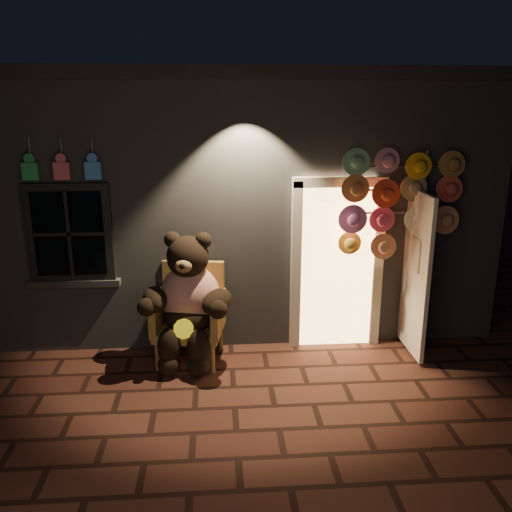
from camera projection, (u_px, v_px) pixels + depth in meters
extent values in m
plane|color=#4E2A1E|center=(235.00, 408.00, 5.64)|extent=(60.00, 60.00, 0.00)
cube|color=slate|center=(225.00, 189.00, 9.00)|extent=(7.00, 5.00, 3.30)
cube|color=black|center=(223.00, 79.00, 8.52)|extent=(7.30, 5.30, 0.16)
cube|color=black|center=(70.00, 233.00, 6.47)|extent=(1.00, 0.10, 1.20)
cube|color=black|center=(69.00, 234.00, 6.44)|extent=(0.82, 0.06, 1.02)
cube|color=slate|center=(75.00, 283.00, 6.64)|extent=(1.10, 0.14, 0.08)
cube|color=#F9BE70|center=(336.00, 266.00, 6.86)|extent=(0.92, 0.10, 2.10)
cube|color=beige|center=(296.00, 268.00, 6.78)|extent=(0.12, 0.12, 2.20)
cube|color=beige|center=(377.00, 266.00, 6.86)|extent=(0.12, 0.12, 2.20)
cube|color=beige|center=(340.00, 182.00, 6.52)|extent=(1.16, 0.12, 0.12)
cube|color=beige|center=(416.00, 274.00, 6.56)|extent=(0.05, 0.80, 2.00)
cube|color=green|center=(31.00, 171.00, 6.15)|extent=(0.18, 0.07, 0.20)
cylinder|color=#59595E|center=(30.00, 148.00, 6.14)|extent=(0.02, 0.02, 0.25)
cube|color=#C95359|center=(62.00, 171.00, 6.18)|extent=(0.18, 0.07, 0.20)
cylinder|color=#59595E|center=(61.00, 148.00, 6.17)|extent=(0.02, 0.02, 0.25)
cube|color=#3881C7|center=(93.00, 171.00, 6.20)|extent=(0.18, 0.07, 0.20)
cylinder|color=#59595E|center=(92.00, 148.00, 6.19)|extent=(0.02, 0.02, 0.25)
cube|color=#A88941|center=(190.00, 329.00, 6.56)|extent=(0.87, 0.83, 0.11)
cube|color=#A88941|center=(194.00, 290.00, 6.77)|extent=(0.77, 0.21, 0.77)
cube|color=#A88941|center=(159.00, 312.00, 6.51)|extent=(0.19, 0.66, 0.44)
cube|color=#A88941|center=(218.00, 314.00, 6.45)|extent=(0.19, 0.66, 0.44)
cylinder|color=#A88941|center=(157.00, 357.00, 6.36)|extent=(0.05, 0.05, 0.35)
cylinder|color=#A88941|center=(213.00, 359.00, 6.31)|extent=(0.05, 0.05, 0.35)
cylinder|color=#A88941|center=(170.00, 335.00, 6.95)|extent=(0.05, 0.05, 0.35)
cylinder|color=#A88941|center=(221.00, 337.00, 6.89)|extent=(0.05, 0.05, 0.35)
ellipsoid|color=red|center=(190.00, 296.00, 6.50)|extent=(0.82, 0.70, 0.77)
ellipsoid|color=black|center=(189.00, 316.00, 6.48)|extent=(0.68, 0.61, 0.36)
sphere|color=black|center=(188.00, 257.00, 6.31)|extent=(0.57, 0.57, 0.50)
sphere|color=black|center=(172.00, 240.00, 6.30)|extent=(0.19, 0.19, 0.19)
sphere|color=black|center=(203.00, 240.00, 6.27)|extent=(0.19, 0.19, 0.19)
ellipsoid|color=olive|center=(184.00, 266.00, 6.10)|extent=(0.21, 0.17, 0.16)
ellipsoid|color=black|center=(155.00, 299.00, 6.30)|extent=(0.37, 0.55, 0.28)
ellipsoid|color=black|center=(217.00, 302.00, 6.23)|extent=(0.49, 0.58, 0.28)
ellipsoid|color=black|center=(170.00, 347.00, 6.26)|extent=(0.28, 0.28, 0.48)
ellipsoid|color=black|center=(199.00, 348.00, 6.23)|extent=(0.28, 0.28, 0.48)
sphere|color=black|center=(169.00, 365.00, 6.25)|extent=(0.26, 0.26, 0.26)
sphere|color=black|center=(198.00, 366.00, 6.22)|extent=(0.26, 0.26, 0.26)
cylinder|color=yellow|center=(183.00, 329.00, 6.18)|extent=(0.25, 0.13, 0.23)
cylinder|color=#59595E|center=(419.00, 252.00, 6.78)|extent=(0.04, 0.04, 2.50)
cylinder|color=#59595E|center=(404.00, 167.00, 6.44)|extent=(1.11, 0.03, 0.03)
cylinder|color=#59595E|center=(403.00, 190.00, 6.52)|extent=(1.11, 0.03, 0.03)
cylinder|color=#59595E|center=(401.00, 212.00, 6.60)|extent=(1.11, 0.03, 0.03)
cylinder|color=#69A97A|center=(357.00, 164.00, 6.33)|extent=(0.31, 0.11, 0.32)
cylinder|color=#C37A8B|center=(388.00, 164.00, 6.33)|extent=(0.31, 0.11, 0.32)
cylinder|color=#F0A716|center=(420.00, 164.00, 6.32)|extent=(0.31, 0.11, 0.32)
cylinder|color=olive|center=(449.00, 163.00, 6.41)|extent=(0.31, 0.11, 0.32)
cylinder|color=#C7793C|center=(356.00, 192.00, 6.39)|extent=(0.31, 0.11, 0.32)
cylinder|color=#E74021|center=(387.00, 192.00, 6.39)|extent=(0.31, 0.11, 0.32)
cylinder|color=#96794D|center=(416.00, 190.00, 6.47)|extent=(0.31, 0.11, 0.32)
cylinder|color=#D94E3D|center=(447.00, 191.00, 6.47)|extent=(0.31, 0.11, 0.32)
cylinder|color=#CF72AE|center=(355.00, 219.00, 6.45)|extent=(0.31, 0.11, 0.32)
cylinder|color=#D94970|center=(384.00, 218.00, 6.54)|extent=(0.31, 0.11, 0.32)
cylinder|color=white|center=(415.00, 218.00, 6.53)|extent=(0.31, 0.11, 0.32)
cylinder|color=#E59966|center=(446.00, 218.00, 6.53)|extent=(0.31, 0.11, 0.32)
cylinder|color=yellow|center=(352.00, 244.00, 6.60)|extent=(0.31, 0.11, 0.32)
cylinder|color=#E99867|center=(383.00, 244.00, 6.60)|extent=(0.31, 0.11, 0.32)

